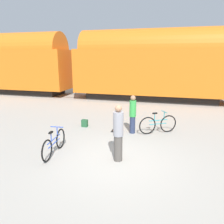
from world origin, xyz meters
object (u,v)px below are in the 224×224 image
at_px(bicycle_blue, 54,144).
at_px(person_in_green, 133,114).
at_px(bicycle_teal, 158,124).
at_px(backpack, 85,123).
at_px(traffic_cone, 116,126).
at_px(person_in_grey, 118,133).
at_px(freight_train, 151,64).

height_order(bicycle_blue, person_in_green, person_in_green).
distance_m(bicycle_teal, backpack, 3.43).
xyz_separation_m(bicycle_blue, person_in_green, (2.19, 2.82, 0.48)).
xyz_separation_m(person_in_green, traffic_cone, (-0.74, 0.03, -0.60)).
relative_size(person_in_grey, backpack, 5.38).
bearing_deg(backpack, traffic_cone, -8.39).
xyz_separation_m(person_in_green, person_in_grey, (0.02, -2.71, 0.07)).
distance_m(bicycle_teal, person_in_grey, 3.20).
height_order(freight_train, person_in_green, freight_train).
distance_m(freight_train, person_in_green, 8.11).
bearing_deg(person_in_green, person_in_grey, 129.65).
bearing_deg(freight_train, traffic_cone, -94.87).
bearing_deg(freight_train, bicycle_teal, -81.47).
relative_size(bicycle_blue, person_in_green, 1.08).
xyz_separation_m(freight_train, bicycle_teal, (1.14, -7.62, -2.34)).
bearing_deg(bicycle_teal, bicycle_blue, -136.63).
bearing_deg(bicycle_blue, freight_train, 78.77).
relative_size(bicycle_teal, backpack, 4.51).
relative_size(bicycle_blue, traffic_cone, 3.27).
height_order(backpack, traffic_cone, traffic_cone).
relative_size(person_in_green, person_in_grey, 0.91).
bearing_deg(freight_train, person_in_green, -89.51).
relative_size(bicycle_teal, person_in_grey, 0.84).
xyz_separation_m(bicycle_teal, traffic_cone, (-1.81, -0.23, -0.15)).
xyz_separation_m(freight_train, backpack, (-2.28, -7.62, -2.57)).
bearing_deg(traffic_cone, bicycle_teal, 7.35).
height_order(person_in_green, backpack, person_in_green).
height_order(person_in_grey, backpack, person_in_grey).
xyz_separation_m(bicycle_teal, person_in_grey, (-1.06, -2.98, 0.52)).
distance_m(bicycle_blue, traffic_cone, 3.21).
relative_size(freight_train, bicycle_blue, 20.34).
distance_m(freight_train, backpack, 8.36).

